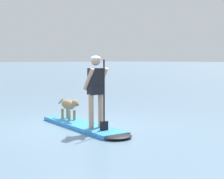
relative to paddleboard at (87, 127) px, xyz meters
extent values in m
plane|color=slate|center=(-0.22, 0.03, -0.05)|extent=(400.00, 400.00, 0.00)
cube|color=#338CD8|center=(-0.22, 0.03, 0.00)|extent=(3.12, 1.08, 0.10)
ellipsoid|color=black|center=(1.29, -0.16, 0.00)|extent=(0.64, 0.74, 0.10)
cylinder|color=tan|center=(0.44, 0.08, 0.45)|extent=(0.12, 0.12, 0.81)
cylinder|color=tan|center=(0.41, -0.18, 0.45)|extent=(0.12, 0.12, 0.81)
cube|color=black|center=(0.43, -0.05, 0.94)|extent=(0.26, 0.38, 0.20)
cube|color=black|center=(0.43, -0.05, 1.15)|extent=(0.24, 0.36, 0.60)
sphere|color=tan|center=(0.43, -0.05, 1.62)|extent=(0.22, 0.22, 0.22)
ellipsoid|color=white|center=(0.43, -0.05, 1.68)|extent=(0.23, 0.23, 0.11)
cylinder|color=tan|center=(0.45, 0.14, 1.21)|extent=(0.43, 0.14, 0.54)
cylinder|color=tan|center=(0.40, -0.24, 1.21)|extent=(0.43, 0.14, 0.54)
cylinder|color=black|center=(0.77, -0.09, 0.85)|extent=(0.04, 0.04, 1.60)
cube|color=black|center=(0.77, -0.09, 0.15)|extent=(0.10, 0.19, 0.20)
ellipsoid|color=#997A51|center=(-0.96, 0.12, 0.45)|extent=(0.68, 0.30, 0.26)
ellipsoid|color=#997A51|center=(-0.58, 0.07, 0.53)|extent=(0.24, 0.19, 0.18)
ellipsoid|color=brown|center=(-0.47, 0.06, 0.51)|extent=(0.13, 0.09, 0.08)
cylinder|color=#997A51|center=(-1.39, 0.17, 0.50)|extent=(0.27, 0.08, 0.18)
cylinder|color=#997A51|center=(-0.76, 0.17, 0.18)|extent=(0.07, 0.07, 0.27)
cylinder|color=#997A51|center=(-0.78, 0.02, 0.18)|extent=(0.07, 0.07, 0.27)
cylinder|color=#997A51|center=(-1.15, 0.22, 0.18)|extent=(0.07, 0.07, 0.27)
cylinder|color=#997A51|center=(-1.17, 0.06, 0.18)|extent=(0.07, 0.07, 0.27)
camera|label=1|loc=(6.81, -5.17, 1.66)|focal=56.39mm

